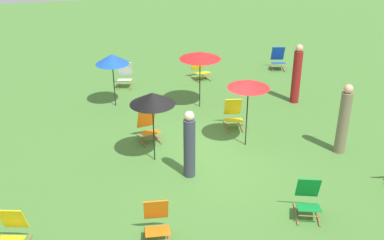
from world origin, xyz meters
The scene contains 16 objects.
ground_plane centered at (0.00, 0.00, 0.00)m, with size 40.00×40.00×0.00m, color #477A33.
deckchair_0 centered at (-1.61, -2.77, 0.37)m, with size 0.54×0.80×0.83m.
deckchair_1 centered at (1.58, -2.73, 0.37)m, with size 0.68×0.87×0.83m.
deckchair_2 centered at (1.28, 5.46, 0.37)m, with size 0.64×0.85×0.83m.
deckchair_4 centered at (-1.41, 5.39, 0.37)m, with size 0.61×0.84×0.83m.
deckchair_5 centered at (-4.33, -2.44, 0.37)m, with size 0.65×0.86×0.83m.
deckchair_6 centered at (4.40, 5.83, 0.37)m, with size 0.64×0.85×0.83m.
deckchair_7 centered at (-1.19, 1.31, 0.37)m, with size 0.60×0.83×0.83m.
deckchair_8 centered at (1.30, 1.54, 0.37)m, with size 0.58×0.82×0.83m.
umbrella_0 centered at (-1.20, 0.19, 1.68)m, with size 1.10×1.10×1.83m.
umbrella_1 centered at (1.29, 0.42, 1.74)m, with size 1.09×1.09×1.86m.
umbrella_2 centered at (-1.89, 3.76, 1.53)m, with size 1.02×1.02×1.69m.
umbrella_3 centered at (0.68, 3.10, 1.67)m, with size 1.26×1.26×1.79m.
person_0 centered at (3.55, -0.48, 0.91)m, with size 0.31×0.31×1.88m.
person_1 centered at (-0.50, -0.72, 0.82)m, with size 0.32×0.32×1.69m.
person_2 centered at (3.72, 2.77, 0.93)m, with size 0.33×0.33×1.91m.
Camera 1 is at (-2.61, -10.16, 6.20)m, focal length 44.60 mm.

